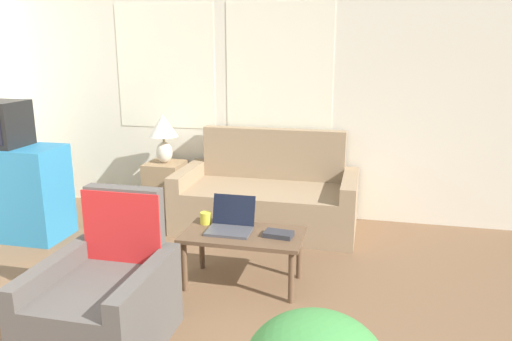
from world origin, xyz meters
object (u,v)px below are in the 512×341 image
at_px(couch, 267,200).
at_px(book_red, 279,234).
at_px(laptop, 231,223).
at_px(cup_navy, 206,218).
at_px(table_lamp, 163,132).
at_px(coffee_table, 243,240).
at_px(armchair, 106,303).

height_order(couch, book_red, couch).
xyz_separation_m(laptop, cup_navy, (-0.23, 0.09, -0.01)).
bearing_deg(table_lamp, coffee_table, -49.10).
bearing_deg(table_lamp, couch, -7.05).
distance_m(armchair, laptop, 1.12).
distance_m(table_lamp, coffee_table, 1.94).
relative_size(table_lamp, book_red, 2.31).
bearing_deg(table_lamp, book_red, -43.56).
bearing_deg(coffee_table, couch, 93.49).
bearing_deg(coffee_table, laptop, 160.44).
xyz_separation_m(coffee_table, laptop, (-0.11, 0.04, 0.11)).
bearing_deg(laptop, couch, 88.69).
height_order(cup_navy, book_red, cup_navy).
distance_m(laptop, cup_navy, 0.25).
bearing_deg(book_red, coffee_table, 177.91).
bearing_deg(book_red, armchair, -133.83).
height_order(table_lamp, laptop, table_lamp).
distance_m(couch, book_red, 1.34).
distance_m(couch, laptop, 1.25).
height_order(couch, laptop, couch).
height_order(couch, coffee_table, couch).
bearing_deg(coffee_table, book_red, -2.09).
bearing_deg(cup_navy, couch, 77.26).
xyz_separation_m(armchair, laptop, (0.51, 0.98, 0.20)).
relative_size(coffee_table, laptop, 2.72).
relative_size(couch, armchair, 1.91).
bearing_deg(laptop, coffee_table, -19.56).
height_order(couch, cup_navy, couch).
xyz_separation_m(couch, armchair, (-0.54, -2.21, -0.01)).
bearing_deg(coffee_table, table_lamp, 130.90).
bearing_deg(table_lamp, armchair, -75.60).
xyz_separation_m(couch, coffee_table, (0.08, -1.27, 0.09)).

